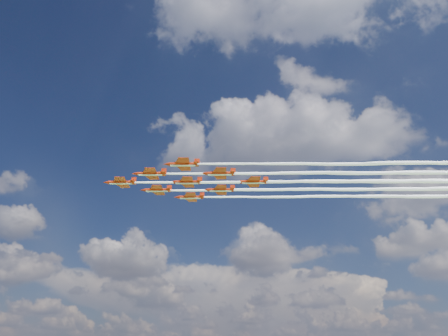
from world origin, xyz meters
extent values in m
cylinder|color=#AD2309|center=(-18.24, -10.62, 87.45)|extent=(7.92, 3.37, 1.09)
cone|color=#AD2309|center=(-22.99, -12.08, 87.45)|extent=(2.22, 1.63, 1.09)
cone|color=#AD2309|center=(-13.78, -9.26, 87.45)|extent=(1.72, 1.39, 0.99)
ellipsoid|color=black|center=(-20.14, -11.21, 87.90)|extent=(2.24, 1.47, 0.71)
cube|color=#AD2309|center=(-17.77, -10.48, 87.40)|extent=(5.72, 9.67, 0.14)
cube|color=#AD2309|center=(-14.44, -9.46, 87.45)|extent=(2.38, 3.83, 0.12)
cube|color=#AD2309|center=(-14.25, -9.40, 88.35)|extent=(1.56, 0.60, 1.79)
cube|color=silver|center=(-18.24, -10.62, 86.96)|extent=(7.39, 3.04, 0.12)
cylinder|color=#AD2309|center=(-5.84, -14.08, 87.45)|extent=(7.92, 3.37, 1.09)
cone|color=#AD2309|center=(-10.59, -15.54, 87.45)|extent=(2.22, 1.63, 1.09)
cone|color=#AD2309|center=(-1.38, -12.71, 87.45)|extent=(1.72, 1.39, 0.99)
ellipsoid|color=black|center=(-7.74, -14.67, 87.90)|extent=(2.24, 1.47, 0.71)
cube|color=#AD2309|center=(-5.36, -13.94, 87.40)|extent=(5.72, 9.67, 0.14)
cube|color=#AD2309|center=(-2.04, -12.92, 87.45)|extent=(2.38, 3.83, 0.12)
cube|color=#AD2309|center=(-1.85, -12.86, 88.35)|extent=(1.56, 0.60, 1.79)
cube|color=silver|center=(-5.84, -14.08, 86.96)|extent=(7.39, 3.04, 0.12)
cylinder|color=#AD2309|center=(-9.91, -0.81, 87.45)|extent=(7.92, 3.37, 1.09)
cone|color=#AD2309|center=(-14.66, -2.26, 87.45)|extent=(2.22, 1.63, 1.09)
cone|color=#AD2309|center=(-5.45, 0.56, 87.45)|extent=(1.72, 1.39, 0.99)
ellipsoid|color=black|center=(-11.81, -1.39, 87.90)|extent=(2.24, 1.47, 0.71)
cube|color=#AD2309|center=(-9.43, -0.66, 87.40)|extent=(5.72, 9.67, 0.14)
cube|color=#AD2309|center=(-6.11, 0.36, 87.45)|extent=(2.38, 3.83, 0.12)
cube|color=#AD2309|center=(-5.92, 0.41, 88.35)|extent=(1.56, 0.60, 1.79)
cube|color=silver|center=(-9.91, -0.81, 86.96)|extent=(7.39, 3.04, 0.12)
cylinder|color=#AD2309|center=(6.56, -17.54, 87.45)|extent=(7.92, 3.37, 1.09)
cone|color=#AD2309|center=(1.81, -19.00, 87.45)|extent=(2.22, 1.63, 1.09)
cone|color=#AD2309|center=(11.03, -16.17, 87.45)|extent=(1.72, 1.39, 0.99)
ellipsoid|color=black|center=(4.66, -18.12, 87.90)|extent=(2.24, 1.47, 0.71)
cube|color=#AD2309|center=(7.04, -17.40, 87.40)|extent=(5.72, 9.67, 0.14)
cube|color=#AD2309|center=(10.36, -16.38, 87.45)|extent=(2.38, 3.83, 0.12)
cube|color=#AD2309|center=(10.55, -16.32, 88.35)|extent=(1.56, 0.60, 1.79)
cube|color=silver|center=(6.56, -17.54, 86.96)|extent=(7.39, 3.04, 0.12)
cylinder|color=#AD2309|center=(2.49, -4.27, 87.45)|extent=(7.92, 3.37, 1.09)
cone|color=#AD2309|center=(-2.26, -5.72, 87.45)|extent=(2.22, 1.63, 1.09)
cone|color=#AD2309|center=(6.96, -2.90, 87.45)|extent=(1.72, 1.39, 0.99)
ellipsoid|color=black|center=(0.59, -4.85, 87.90)|extent=(2.24, 1.47, 0.71)
cube|color=#AD2309|center=(2.97, -4.12, 87.40)|extent=(5.72, 9.67, 0.14)
cube|color=#AD2309|center=(6.29, -3.10, 87.45)|extent=(2.38, 3.83, 0.12)
cube|color=#AD2309|center=(6.48, -3.04, 88.35)|extent=(1.56, 0.60, 1.79)
cube|color=silver|center=(2.49, -4.27, 86.96)|extent=(7.39, 3.04, 0.12)
cylinder|color=#AD2309|center=(-1.58, 9.01, 87.45)|extent=(7.92, 3.37, 1.09)
cone|color=#AD2309|center=(-6.33, 7.55, 87.45)|extent=(2.22, 1.63, 1.09)
cone|color=#AD2309|center=(2.89, 10.38, 87.45)|extent=(1.72, 1.39, 0.99)
ellipsoid|color=black|center=(-3.48, 8.42, 87.90)|extent=(2.24, 1.47, 0.71)
cube|color=#AD2309|center=(-1.10, 9.15, 87.40)|extent=(5.72, 9.67, 0.14)
cube|color=#AD2309|center=(2.22, 10.17, 87.45)|extent=(2.38, 3.83, 0.12)
cube|color=#AD2309|center=(2.41, 10.23, 88.35)|extent=(1.56, 0.60, 1.79)
cube|color=silver|center=(-1.58, 9.01, 86.96)|extent=(7.39, 3.04, 0.12)
cylinder|color=#AD2309|center=(14.89, -7.73, 87.45)|extent=(7.92, 3.37, 1.09)
cone|color=#AD2309|center=(10.14, -9.18, 87.45)|extent=(2.22, 1.63, 1.09)
cone|color=#AD2309|center=(19.36, -6.36, 87.45)|extent=(1.72, 1.39, 0.99)
ellipsoid|color=black|center=(12.99, -8.31, 87.90)|extent=(2.24, 1.47, 0.71)
cube|color=#AD2309|center=(15.37, -7.58, 87.40)|extent=(5.72, 9.67, 0.14)
cube|color=#AD2309|center=(18.69, -6.56, 87.45)|extent=(2.38, 3.83, 0.12)
cube|color=#AD2309|center=(18.88, -6.50, 88.35)|extent=(1.56, 0.60, 1.79)
cube|color=silver|center=(14.89, -7.73, 86.96)|extent=(7.39, 3.04, 0.12)
cylinder|color=#AD2309|center=(10.82, 5.55, 87.45)|extent=(7.92, 3.37, 1.09)
cone|color=#AD2309|center=(6.07, 4.09, 87.45)|extent=(2.22, 1.63, 1.09)
cone|color=#AD2309|center=(15.29, 6.92, 87.45)|extent=(1.72, 1.39, 0.99)
ellipsoid|color=black|center=(8.92, 4.96, 87.90)|extent=(2.24, 1.47, 0.71)
cube|color=#AD2309|center=(11.30, 5.69, 87.40)|extent=(5.72, 9.67, 0.14)
cube|color=#AD2309|center=(14.62, 6.71, 87.45)|extent=(2.38, 3.83, 0.12)
cube|color=#AD2309|center=(14.81, 6.77, 88.35)|extent=(1.56, 0.60, 1.79)
cube|color=silver|center=(10.82, 5.55, 86.96)|extent=(7.39, 3.04, 0.12)
cylinder|color=#AD2309|center=(23.22, 2.09, 87.45)|extent=(7.92, 3.37, 1.09)
cone|color=#AD2309|center=(18.47, 0.63, 87.45)|extent=(2.22, 1.63, 1.09)
cone|color=#AD2309|center=(27.69, 3.46, 87.45)|extent=(1.72, 1.39, 0.99)
ellipsoid|color=black|center=(21.32, 1.51, 87.90)|extent=(2.24, 1.47, 0.71)
cube|color=#AD2309|center=(23.70, 2.23, 87.40)|extent=(5.72, 9.67, 0.14)
cube|color=#AD2309|center=(27.02, 3.25, 87.45)|extent=(2.38, 3.83, 0.12)
cube|color=#AD2309|center=(27.21, 3.31, 88.35)|extent=(1.56, 0.60, 1.79)
cube|color=silver|center=(23.22, 2.09, 86.96)|extent=(7.39, 3.04, 0.12)
camera|label=1|loc=(53.89, -126.09, 32.45)|focal=35.00mm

